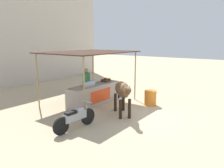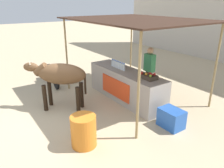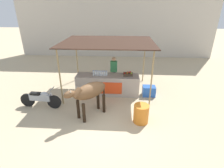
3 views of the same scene
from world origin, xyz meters
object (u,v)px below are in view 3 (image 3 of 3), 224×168
at_px(water_barrel, 141,114).
at_px(motorcycle_parked, 41,98).
at_px(cow, 89,92).
at_px(fruit_crate, 128,74).
at_px(cooler_box, 149,91).
at_px(vendor_behind_counter, 114,72).
at_px(stall_counter, 108,84).

distance_m(water_barrel, motorcycle_parked, 4.21).
height_order(cow, motorcycle_parked, cow).
relative_size(fruit_crate, motorcycle_parked, 0.24).
xyz_separation_m(cooler_box, cow, (-2.52, -1.87, 0.79)).
bearing_deg(vendor_behind_counter, fruit_crate, -44.61).
height_order(stall_counter, water_barrel, stall_counter).
distance_m(cooler_box, cow, 3.24).
xyz_separation_m(vendor_behind_counter, cow, (-0.78, -2.72, 0.18)).
xyz_separation_m(stall_counter, fruit_crate, (0.97, 0.05, 0.55)).
height_order(vendor_behind_counter, motorcycle_parked, vendor_behind_counter).
relative_size(fruit_crate, vendor_behind_counter, 0.27).
bearing_deg(fruit_crate, vendor_behind_counter, 135.39).
xyz_separation_m(stall_counter, cow, (-0.52, -1.96, 0.55)).
bearing_deg(fruit_crate, stall_counter, -177.06).
xyz_separation_m(fruit_crate, vendor_behind_counter, (-0.71, 0.70, -0.18)).
height_order(vendor_behind_counter, cooler_box, vendor_behind_counter).
bearing_deg(motorcycle_parked, cooler_box, 16.36).
distance_m(cooler_box, motorcycle_parked, 4.91).
distance_m(stall_counter, motorcycle_parked, 3.08).
bearing_deg(motorcycle_parked, vendor_behind_counter, 37.00).
distance_m(fruit_crate, water_barrel, 2.45).
xyz_separation_m(water_barrel, cow, (-1.95, 0.29, 0.68)).
relative_size(fruit_crate, cooler_box, 0.73).
relative_size(cooler_box, water_barrel, 0.84).
distance_m(stall_counter, vendor_behind_counter, 0.88).
bearing_deg(stall_counter, cow, -104.82).
distance_m(water_barrel, cow, 2.09).
bearing_deg(vendor_behind_counter, cow, -105.99).
height_order(water_barrel, cow, cow).
bearing_deg(motorcycle_parked, water_barrel, -10.65).
xyz_separation_m(cooler_box, motorcycle_parked, (-4.71, -1.38, 0.19)).
height_order(stall_counter, cow, cow).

